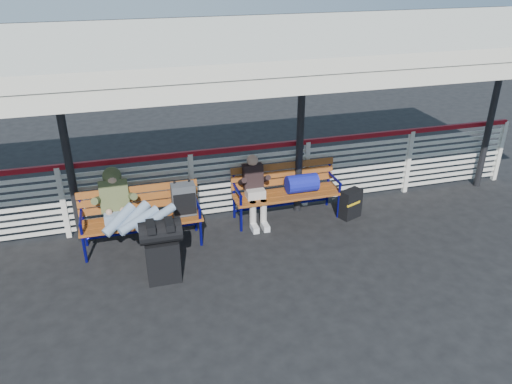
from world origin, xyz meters
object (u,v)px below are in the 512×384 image
object	(u,v)px
companion_person	(255,189)
traveler_man	(131,213)
bench_right	(292,185)
bench_left	(156,207)
suitcase_side	(351,204)
luggage_stack	(162,249)

from	to	relation	value
companion_person	traveler_man	bearing A→B (deg)	-164.36
bench_right	companion_person	bearing A→B (deg)	-178.49
bench_right	traveler_man	size ratio (longest dim) A/B	1.10
bench_left	companion_person	distance (m)	1.63
bench_left	suitcase_side	xyz separation A→B (m)	(3.21, -0.08, -0.36)
bench_left	luggage_stack	bearing A→B (deg)	-92.05
companion_person	bench_left	bearing A→B (deg)	-172.30
bench_right	suitcase_side	xyz separation A→B (m)	(0.95, -0.31, -0.33)
bench_right	suitcase_side	world-z (taller)	bench_right
traveler_man	companion_person	size ratio (longest dim) A/B	1.43
traveler_man	suitcase_side	xyz separation A→B (m)	(3.60, 0.26, -0.49)
companion_person	suitcase_side	world-z (taller)	companion_person
luggage_stack	traveler_man	xyz separation A→B (m)	(-0.35, 0.69, 0.24)
bench_right	traveler_man	world-z (taller)	traveler_man
bench_left	traveler_man	distance (m)	0.53
bench_left	bench_right	world-z (taller)	bench_left
bench_right	companion_person	distance (m)	0.66
luggage_stack	companion_person	xyz separation A→B (m)	(1.65, 1.24, 0.09)
traveler_man	companion_person	world-z (taller)	traveler_man
companion_person	suitcase_side	size ratio (longest dim) A/B	2.29
bench_right	companion_person	size ratio (longest dim) A/B	1.57
bench_right	companion_person	xyz separation A→B (m)	(-0.65, -0.02, 0.02)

